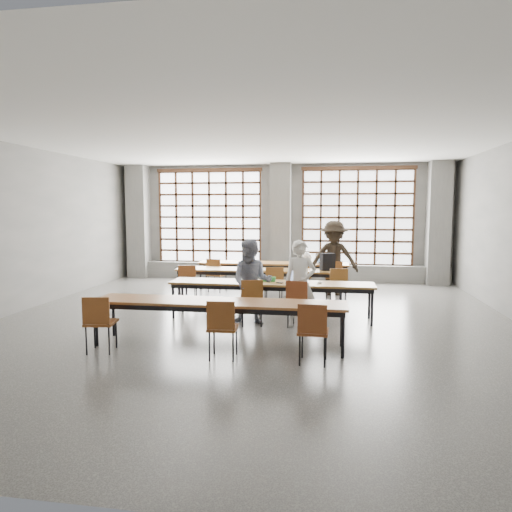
% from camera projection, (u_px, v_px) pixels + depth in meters
% --- Properties ---
extents(floor, '(11.00, 11.00, 0.00)m').
position_uv_depth(floor, '(252.00, 323.00, 8.70)').
color(floor, '#484845').
rests_on(floor, ground).
extents(ceiling, '(11.00, 11.00, 0.00)m').
position_uv_depth(ceiling, '(252.00, 136.00, 8.34)').
color(ceiling, silver).
rests_on(ceiling, floor).
extents(wall_back, '(10.00, 0.00, 10.00)m').
position_uv_depth(wall_back, '(282.00, 222.00, 13.92)').
color(wall_back, '#595957').
rests_on(wall_back, floor).
extents(wall_front, '(10.00, 0.00, 10.00)m').
position_uv_depth(wall_front, '(118.00, 271.00, 3.12)').
color(wall_front, '#595957').
rests_on(wall_front, floor).
extents(wall_left, '(0.00, 11.00, 11.00)m').
position_uv_depth(wall_left, '(11.00, 229.00, 9.31)').
color(wall_left, '#595957').
rests_on(wall_left, floor).
extents(column_left, '(0.60, 0.55, 3.50)m').
position_uv_depth(column_left, '(139.00, 222.00, 14.35)').
color(column_left, '#5B5B58').
rests_on(column_left, floor).
extents(column_mid, '(0.60, 0.55, 3.50)m').
position_uv_depth(column_mid, '(281.00, 223.00, 13.65)').
color(column_mid, '#5B5B58').
rests_on(column_mid, floor).
extents(column_right, '(0.60, 0.55, 3.50)m').
position_uv_depth(column_right, '(438.00, 223.00, 12.94)').
color(column_right, '#5B5B58').
rests_on(column_right, floor).
extents(window_left, '(3.32, 0.12, 3.00)m').
position_uv_depth(window_left, '(210.00, 217.00, 14.18)').
color(window_left, white).
rests_on(window_left, wall_back).
extents(window_right, '(3.32, 0.12, 3.00)m').
position_uv_depth(window_right, '(357.00, 218.00, 13.48)').
color(window_right, white).
rests_on(window_right, wall_back).
extents(sill_ledge, '(9.80, 0.35, 0.50)m').
position_uv_depth(sill_ledge, '(281.00, 272.00, 13.88)').
color(sill_ledge, '#5B5B58').
rests_on(sill_ledge, floor).
extents(desk_row_a, '(4.00, 0.70, 0.73)m').
position_uv_depth(desk_row_a, '(273.00, 265.00, 12.21)').
color(desk_row_a, brown).
rests_on(desk_row_a, floor).
extents(desk_row_b, '(4.00, 0.70, 0.73)m').
position_uv_depth(desk_row_b, '(260.00, 272.00, 10.89)').
color(desk_row_b, brown).
rests_on(desk_row_b, floor).
extents(desk_row_c, '(4.00, 0.70, 0.73)m').
position_uv_depth(desk_row_c, '(271.00, 285.00, 8.98)').
color(desk_row_c, brown).
rests_on(desk_row_c, floor).
extents(desk_row_d, '(4.00, 0.70, 0.73)m').
position_uv_depth(desk_row_d, '(219.00, 305.00, 7.17)').
color(desk_row_d, brown).
rests_on(desk_row_d, floor).
extents(chair_back_left, '(0.52, 0.52, 0.88)m').
position_uv_depth(chair_back_left, '(216.00, 272.00, 11.83)').
color(chair_back_left, brown).
rests_on(chair_back_left, floor).
extents(chair_back_mid, '(0.51, 0.52, 0.88)m').
position_uv_depth(chair_back_mid, '(302.00, 274.00, 11.48)').
color(chair_back_mid, brown).
rests_on(chair_back_mid, floor).
extents(chair_back_right, '(0.45, 0.45, 0.88)m').
position_uv_depth(chair_back_right, '(334.00, 274.00, 11.35)').
color(chair_back_right, brown).
rests_on(chair_back_right, floor).
extents(chair_mid_left, '(0.49, 0.49, 0.88)m').
position_uv_depth(chair_mid_left, '(188.00, 280.00, 10.54)').
color(chair_mid_left, brown).
rests_on(chair_mid_left, floor).
extents(chair_mid_centre, '(0.51, 0.51, 0.88)m').
position_uv_depth(chair_mid_centre, '(274.00, 282.00, 10.22)').
color(chair_mid_centre, brown).
rests_on(chair_mid_centre, floor).
extents(chair_mid_right, '(0.52, 0.52, 0.88)m').
position_uv_depth(chair_mid_right, '(337.00, 283.00, 10.00)').
color(chair_mid_right, brown).
rests_on(chair_mid_right, floor).
extents(chair_front_left, '(0.50, 0.51, 0.88)m').
position_uv_depth(chair_front_left, '(252.00, 297.00, 8.42)').
color(chair_front_left, brown).
rests_on(chair_front_left, floor).
extents(chair_front_right, '(0.50, 0.51, 0.88)m').
position_uv_depth(chair_front_right, '(299.00, 299.00, 8.29)').
color(chair_front_right, maroon).
rests_on(chair_front_right, floor).
extents(chair_near_left, '(0.48, 0.48, 0.88)m').
position_uv_depth(chair_near_left, '(99.00, 318.00, 6.83)').
color(chair_near_left, brown).
rests_on(chair_near_left, floor).
extents(chair_near_mid, '(0.44, 0.45, 0.88)m').
position_uv_depth(chair_near_mid, '(222.00, 323.00, 6.53)').
color(chair_near_mid, brown).
rests_on(chair_near_mid, floor).
extents(chair_near_right, '(0.44, 0.44, 0.88)m').
position_uv_depth(chair_near_right, '(313.00, 327.00, 6.33)').
color(chair_near_right, maroon).
rests_on(chair_near_right, floor).
extents(student_male, '(0.62, 0.44, 1.60)m').
position_uv_depth(student_male, '(300.00, 284.00, 8.38)').
color(student_male, silver).
rests_on(student_male, floor).
extents(student_female, '(0.78, 0.61, 1.60)m').
position_uv_depth(student_female, '(252.00, 282.00, 8.52)').
color(student_female, '#18244A').
rests_on(student_female, floor).
extents(student_back, '(1.20, 0.69, 1.86)m').
position_uv_depth(student_back, '(334.00, 258.00, 11.44)').
color(student_back, black).
rests_on(student_back, floor).
extents(laptop_front, '(0.41, 0.36, 0.26)m').
position_uv_depth(laptop_front, '(299.00, 279.00, 8.99)').
color(laptop_front, '#B7B7BC').
rests_on(laptop_front, desk_row_c).
extents(laptop_back, '(0.44, 0.41, 0.26)m').
position_uv_depth(laptop_back, '(323.00, 261.00, 12.09)').
color(laptop_back, '#ADADB2').
rests_on(laptop_back, desk_row_a).
extents(mouse, '(0.10, 0.07, 0.04)m').
position_uv_depth(mouse, '(320.00, 283.00, 8.80)').
color(mouse, white).
rests_on(mouse, desk_row_c).
extents(green_box, '(0.25, 0.10, 0.09)m').
position_uv_depth(green_box, '(269.00, 279.00, 9.06)').
color(green_box, green).
rests_on(green_box, desk_row_c).
extents(phone, '(0.14, 0.10, 0.01)m').
position_uv_depth(phone, '(280.00, 283.00, 8.85)').
color(phone, black).
rests_on(phone, desk_row_c).
extents(paper_sheet_b, '(0.31, 0.22, 0.00)m').
position_uv_depth(paper_sheet_b, '(247.00, 269.00, 10.88)').
color(paper_sheet_b, silver).
rests_on(paper_sheet_b, desk_row_b).
extents(paper_sheet_c, '(0.36, 0.32, 0.00)m').
position_uv_depth(paper_sheet_c, '(264.00, 269.00, 10.87)').
color(paper_sheet_c, silver).
rests_on(paper_sheet_c, desk_row_b).
extents(backpack, '(0.37, 0.31, 0.40)m').
position_uv_depth(backpack, '(327.00, 262.00, 10.66)').
color(backpack, black).
rests_on(backpack, desk_row_b).
extents(plastic_bag, '(0.27, 0.22, 0.29)m').
position_uv_depth(plastic_bag, '(307.00, 258.00, 12.09)').
color(plastic_bag, white).
rests_on(plastic_bag, desk_row_a).
extents(red_pouch, '(0.22, 0.15, 0.06)m').
position_uv_depth(red_pouch, '(101.00, 319.00, 6.91)').
color(red_pouch, '#A62814').
rests_on(red_pouch, chair_near_left).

